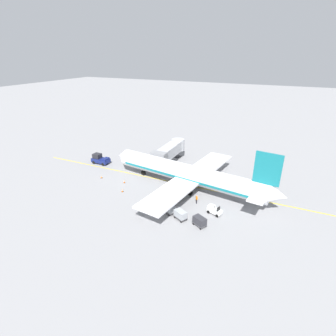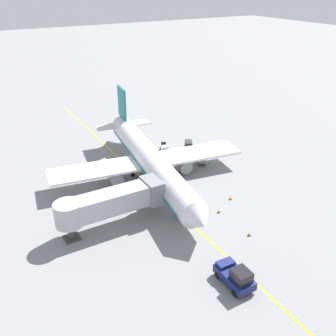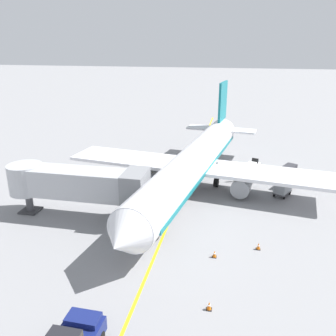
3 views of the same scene
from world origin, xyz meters
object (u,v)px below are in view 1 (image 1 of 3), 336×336
(baggage_cart_front, at_px, (169,208))
(baggage_cart_second_in_train, at_px, (180,214))
(baggage_tug_lead, at_px, (214,210))
(parked_airliner, at_px, (188,174))
(ground_crew_wing_walker, at_px, (197,199))
(pushback_tractor, at_px, (100,159))
(jet_bridge, at_px, (170,151))
(safety_cone_nose_left, at_px, (101,177))
(safety_cone_nose_right, at_px, (122,190))
(baggage_cart_third_in_train, at_px, (200,221))
(safety_cone_wing_tip, at_px, (124,182))

(baggage_cart_front, xyz_separation_m, baggage_cart_second_in_train, (-0.91, -2.50, 0.00))
(baggage_tug_lead, distance_m, baggage_cart_front, 7.75)
(parked_airliner, relative_size, ground_crew_wing_walker, 22.07)
(pushback_tractor, height_order, baggage_cart_front, pushback_tractor)
(jet_bridge, distance_m, baggage_tug_lead, 23.38)
(baggage_cart_second_in_train, height_order, safety_cone_nose_left, baggage_cart_second_in_train)
(jet_bridge, xyz_separation_m, baggage_cart_front, (-19.75, -8.95, -2.51))
(jet_bridge, bearing_deg, safety_cone_nose_right, 171.29)
(jet_bridge, height_order, baggage_cart_front, jet_bridge)
(parked_airliner, relative_size, safety_cone_nose_right, 63.21)
(baggage_cart_front, distance_m, safety_cone_nose_left, 20.25)
(baggage_cart_third_in_train, bearing_deg, safety_cone_wing_tip, 68.33)
(baggage_tug_lead, bearing_deg, pushback_tractor, 72.71)
(jet_bridge, relative_size, baggage_cart_front, 4.74)
(baggage_tug_lead, relative_size, baggage_cart_third_in_train, 0.95)
(parked_airliner, distance_m, pushback_tractor, 24.77)
(baggage_tug_lead, height_order, baggage_cart_second_in_train, baggage_tug_lead)
(baggage_cart_second_in_train, distance_m, baggage_cart_third_in_train, 3.48)
(safety_cone_nose_left, bearing_deg, baggage_cart_second_in_train, -108.15)
(baggage_cart_second_in_train, xyz_separation_m, safety_cone_nose_left, (7.13, 21.76, -0.66))
(baggage_cart_front, bearing_deg, jet_bridge, 24.38)
(baggage_cart_front, bearing_deg, safety_cone_nose_left, 72.10)
(pushback_tractor, xyz_separation_m, safety_cone_nose_right, (-10.01, -13.23, -0.81))
(pushback_tractor, xyz_separation_m, safety_cone_nose_left, (-6.71, -5.50, -0.81))
(baggage_cart_second_in_train, relative_size, safety_cone_nose_right, 4.89)
(baggage_tug_lead, bearing_deg, ground_crew_wing_walker, 63.30)
(safety_cone_nose_left, height_order, safety_cone_wing_tip, same)
(baggage_cart_second_in_train, distance_m, safety_cone_wing_tip, 17.46)
(ground_crew_wing_walker, bearing_deg, safety_cone_wing_tip, 85.21)
(pushback_tractor, relative_size, ground_crew_wing_walker, 2.63)
(safety_cone_nose_right, bearing_deg, baggage_cart_front, -104.25)
(baggage_cart_second_in_train, xyz_separation_m, ground_crew_wing_walker, (5.87, -0.76, 0.00))
(safety_cone_nose_left, distance_m, safety_cone_wing_tip, 5.89)
(baggage_cart_front, relative_size, baggage_cart_second_in_train, 1.00)
(parked_airliner, distance_m, baggage_tug_lead, 10.38)
(baggage_tug_lead, distance_m, safety_cone_nose_right, 18.67)
(safety_cone_wing_tip, bearing_deg, safety_cone_nose_right, -151.73)
(parked_airliner, distance_m, baggage_cart_second_in_train, 11.31)
(jet_bridge, relative_size, safety_cone_wing_tip, 23.17)
(baggage_cart_second_in_train, xyz_separation_m, safety_cone_nose_right, (3.84, 14.03, -0.66))
(pushback_tractor, distance_m, baggage_cart_third_in_train, 33.87)
(ground_crew_wing_walker, relative_size, safety_cone_wing_tip, 2.86)
(safety_cone_wing_tip, bearing_deg, ground_crew_wing_walker, -94.79)
(jet_bridge, bearing_deg, baggage_cart_second_in_train, -151.00)
(baggage_cart_front, bearing_deg, baggage_cart_second_in_train, -110.01)
(baggage_cart_third_in_train, distance_m, ground_crew_wing_walker, 6.84)
(baggage_cart_front, bearing_deg, baggage_cart_third_in_train, -102.58)
(ground_crew_wing_walker, bearing_deg, jet_bridge, 39.56)
(pushback_tractor, height_order, baggage_tug_lead, pushback_tractor)
(jet_bridge, distance_m, safety_cone_nose_right, 17.31)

